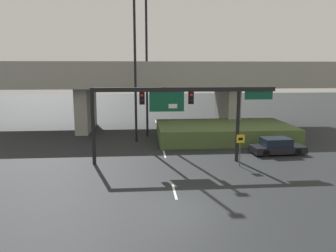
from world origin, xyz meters
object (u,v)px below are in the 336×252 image
at_px(signal_gantry, 178,103).
at_px(highway_light_pole_near, 135,48).
at_px(speed_limit_sign, 240,145).
at_px(highway_light_pole_far, 147,51).
at_px(parked_sedan_near_right, 277,147).

distance_m(signal_gantry, highway_light_pole_near, 9.51).
xyz_separation_m(signal_gantry, speed_limit_sign, (4.50, -1.41, -3.08)).
bearing_deg(highway_light_pole_far, signal_gantry, -77.78).
height_order(highway_light_pole_far, parked_sedan_near_right, highway_light_pole_far).
distance_m(signal_gantry, highway_light_pole_far, 11.35).
height_order(highway_light_pole_near, highway_light_pole_far, highway_light_pole_near).
bearing_deg(speed_limit_sign, highway_light_pole_far, 119.99).
height_order(highway_light_pole_near, parked_sedan_near_right, highway_light_pole_near).
relative_size(signal_gantry, parked_sedan_near_right, 3.04).
xyz_separation_m(highway_light_pole_near, parked_sedan_near_right, (12.13, -5.82, -8.50)).
bearing_deg(speed_limit_sign, signal_gantry, 162.64).
bearing_deg(parked_sedan_near_right, speed_limit_sign, -145.67).
relative_size(highway_light_pole_far, parked_sedan_near_right, 3.75).
bearing_deg(signal_gantry, highway_light_pole_far, 102.22).
xyz_separation_m(highway_light_pole_far, parked_sedan_near_right, (10.98, -8.36, -8.43)).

